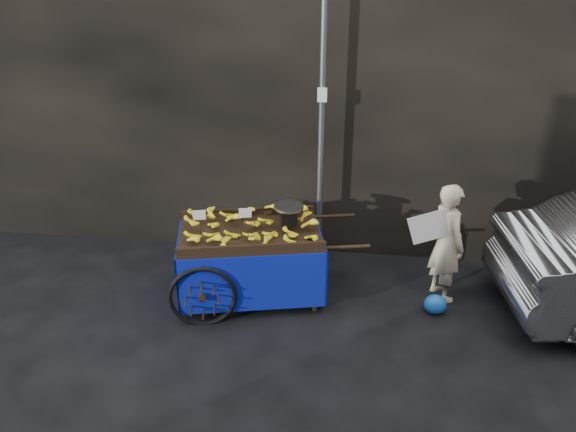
# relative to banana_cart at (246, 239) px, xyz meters

# --- Properties ---
(ground) EXTENTS (80.00, 80.00, 0.00)m
(ground) POSITION_rel_banana_cart_xyz_m (0.54, -0.32, -0.80)
(ground) COLOR black
(ground) RESTS_ON ground
(building_wall) EXTENTS (13.50, 2.00, 5.00)m
(building_wall) POSITION_rel_banana_cart_xyz_m (0.93, 2.28, 1.70)
(building_wall) COLOR black
(building_wall) RESTS_ON ground
(street_pole) EXTENTS (0.12, 0.10, 4.00)m
(street_pole) POSITION_rel_banana_cart_xyz_m (0.84, 0.98, 1.20)
(street_pole) COLOR slate
(street_pole) RESTS_ON ground
(banana_cart) EXTENTS (2.57, 1.57, 1.30)m
(banana_cart) POSITION_rel_banana_cart_xyz_m (0.00, 0.00, 0.00)
(banana_cart) COLOR black
(banana_cart) RESTS_ON ground
(vendor) EXTENTS (0.82, 0.67, 1.54)m
(vendor) POSITION_rel_banana_cart_xyz_m (2.46, 0.29, -0.03)
(vendor) COLOR beige
(vendor) RESTS_ON ground
(plastic_bag) EXTENTS (0.28, 0.22, 0.25)m
(plastic_bag) POSITION_rel_banana_cart_xyz_m (2.35, -0.12, -0.68)
(plastic_bag) COLOR blue
(plastic_bag) RESTS_ON ground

